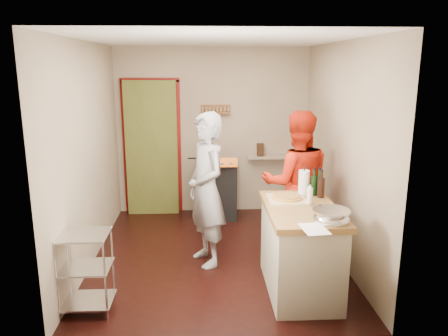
{
  "coord_description": "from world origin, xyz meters",
  "views": [
    {
      "loc": [
        -0.15,
        -5.07,
        2.33
      ],
      "look_at": [
        0.1,
        0.0,
        1.12
      ],
      "focal_mm": 35.0,
      "sensor_mm": 36.0,
      "label": 1
    }
  ],
  "objects": [
    {
      "name": "stove",
      "position": [
        0.05,
        1.42,
        0.45
      ],
      "size": [
        0.6,
        0.63,
        1.0
      ],
      "color": "black",
      "rests_on": "ground"
    },
    {
      "name": "person_stripe",
      "position": [
        -0.12,
        -0.19,
        0.91
      ],
      "size": [
        0.66,
        0.78,
        1.81
      ],
      "primitive_type": "imported",
      "rotation": [
        0.0,
        0.0,
        -1.16
      ],
      "color": "#9F9EA3",
      "rests_on": "ground"
    },
    {
      "name": "wire_shelving",
      "position": [
        -1.28,
        -1.2,
        0.44
      ],
      "size": [
        0.48,
        0.4,
        0.8
      ],
      "color": "silver",
      "rests_on": "ground"
    },
    {
      "name": "ceiling",
      "position": [
        0.0,
        0.0,
        2.61
      ],
      "size": [
        3.0,
        3.5,
        0.02
      ],
      "primitive_type": "cube",
      "color": "white",
      "rests_on": "back_wall"
    },
    {
      "name": "island",
      "position": [
        0.85,
        -0.9,
        0.48
      ],
      "size": [
        0.72,
        1.38,
        1.23
      ],
      "color": "beige",
      "rests_on": "ground"
    },
    {
      "name": "right_wall",
      "position": [
        1.5,
        0.0,
        1.3
      ],
      "size": [
        0.04,
        3.5,
        2.6
      ],
      "primitive_type": "cube",
      "color": "tan",
      "rests_on": "ground"
    },
    {
      "name": "back_wall",
      "position": [
        -0.64,
        1.78,
        1.13
      ],
      "size": [
        3.0,
        0.44,
        2.6
      ],
      "color": "tan",
      "rests_on": "ground"
    },
    {
      "name": "left_wall",
      "position": [
        -1.5,
        0.0,
        1.3
      ],
      "size": [
        0.04,
        3.5,
        2.6
      ],
      "primitive_type": "cube",
      "color": "tan",
      "rests_on": "ground"
    },
    {
      "name": "floor",
      "position": [
        0.0,
        0.0,
        0.0
      ],
      "size": [
        3.5,
        3.5,
        0.0
      ],
      "primitive_type": "plane",
      "color": "black",
      "rests_on": "ground"
    },
    {
      "name": "person_red",
      "position": [
        1.0,
        0.09,
        0.9
      ],
      "size": [
        0.9,
        0.71,
        1.8
      ],
      "primitive_type": "imported",
      "rotation": [
        0.0,
        0.0,
        3.11
      ],
      "color": "red",
      "rests_on": "ground"
    }
  ]
}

